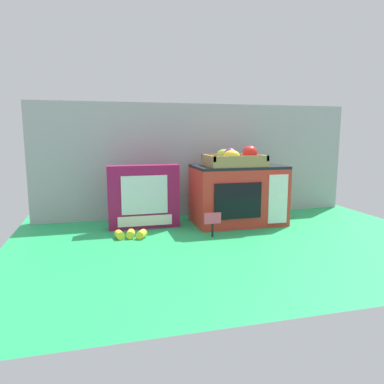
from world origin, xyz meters
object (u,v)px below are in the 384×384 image
Objects in this scene: food_groups_crate at (235,159)px; loose_toy_banana at (131,234)px; cookie_set_box at (144,197)px; toy_microwave at (238,194)px; price_sign at (213,221)px.

food_groups_crate is 0.56m from loose_toy_banana.
food_groups_crate is 0.81× the size of cookie_set_box.
toy_microwave is 0.54m from loose_toy_banana.
food_groups_crate reaches higher than cookie_set_box.
price_sign is at bearing -133.58° from toy_microwave.
food_groups_crate is at bearing -134.42° from toy_microwave.
loose_toy_banana is (-0.32, 0.06, -0.05)m from price_sign.
food_groups_crate is at bearing 11.58° from loose_toy_banana.
cookie_set_box is 2.37× the size of loose_toy_banana.
cookie_set_box reaches higher than loose_toy_banana.
toy_microwave is 4.09× the size of price_sign.
food_groups_crate is 0.32m from price_sign.
price_sign is 0.76× the size of loose_toy_banana.
toy_microwave is 1.32× the size of cookie_set_box.
loose_toy_banana is (-0.51, -0.13, -0.12)m from toy_microwave.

